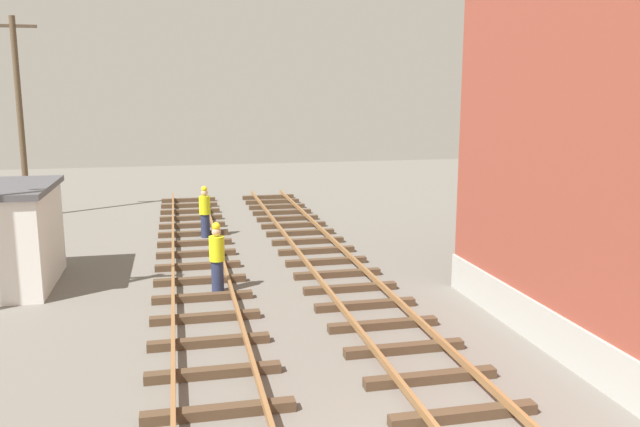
{
  "coord_description": "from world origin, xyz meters",
  "views": [
    {
      "loc": [
        -3.29,
        -6.83,
        5.2
      ],
      "look_at": [
        0.48,
        10.11,
        1.92
      ],
      "focal_mm": 36.52,
      "sensor_mm": 36.0,
      "label": 1
    }
  ],
  "objects": [
    {
      "name": "utility_pole_far",
      "position": [
        -9.39,
        21.85,
        4.26
      ],
      "size": [
        1.8,
        0.24,
        8.13
      ],
      "color": "brown",
      "rests_on": "ground"
    },
    {
      "name": "track_worker_foreground",
      "position": [
        -2.34,
        9.76,
        0.93
      ],
      "size": [
        0.4,
        0.4,
        1.87
      ],
      "color": "#262D4C",
      "rests_on": "ground"
    },
    {
      "name": "track_worker_distant",
      "position": [
        -2.34,
        16.42,
        0.93
      ],
      "size": [
        0.4,
        0.4,
        1.87
      ],
      "color": "#262D4C",
      "rests_on": "ground"
    }
  ]
}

